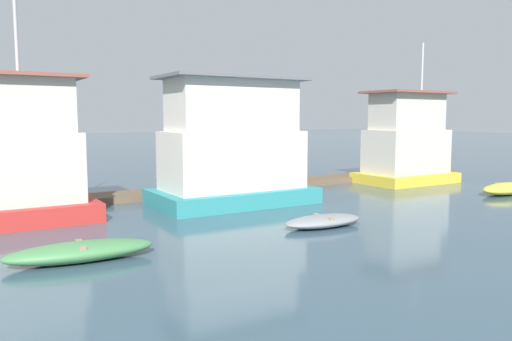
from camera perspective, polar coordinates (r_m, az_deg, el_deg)
The scene contains 9 objects.
ground_plane at distance 22.11m, azimuth -1.35°, elevation -3.37°, with size 200.00×200.00×0.00m, color #385160.
dock_walkway at distance 24.49m, azimuth -4.59°, elevation -2.11°, with size 33.80×1.75×0.30m, color brown.
houseboat_teal at distance 20.91m, azimuth -2.68°, elevation 2.53°, with size 6.64×3.75×5.29m.
houseboat_yellow at distance 29.03m, azimuth 16.80°, elevation 3.04°, with size 5.26×3.40×7.77m.
dinghy_green at distance 13.54m, azimuth -19.38°, elevation -8.72°, with size 3.74×1.41×0.51m.
dinghy_grey at distance 16.84m, azimuth 7.69°, elevation -5.74°, with size 2.96×1.32×0.40m.
dinghy_yellow at distance 26.50m, azimuth 26.80°, elevation -1.85°, with size 3.36×1.45×0.55m.
mooring_post_far_right at distance 25.15m, azimuth 3.39°, elevation -0.55°, with size 0.22×0.22×1.46m, color brown.
mooring_post_centre at distance 25.70m, azimuth 5.23°, elevation 0.37°, with size 0.29×0.29×2.17m, color brown.
Camera 1 is at (-10.93, -18.88, 3.64)m, focal length 35.00 mm.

